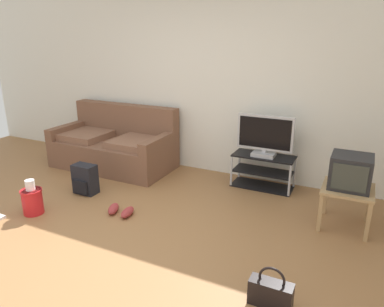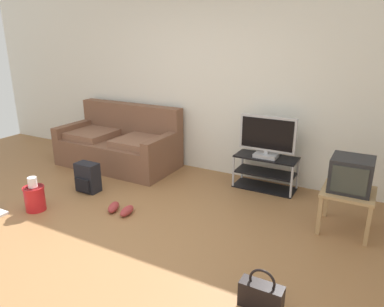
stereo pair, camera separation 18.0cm
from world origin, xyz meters
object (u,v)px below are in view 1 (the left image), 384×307
at_px(tv_stand, 263,171).
at_px(side_table, 347,194).
at_px(backpack, 85,179).
at_px(handbag, 271,292).
at_px(flat_tv, 265,136).
at_px(cleaning_bucket, 32,200).
at_px(crt_tv, 351,172).
at_px(sneakers_pair, 120,210).
at_px(couch, 115,146).

height_order(tv_stand, side_table, side_table).
xyz_separation_m(backpack, handbag, (2.72, -0.99, -0.08)).
height_order(flat_tv, cleaning_bucket, flat_tv).
xyz_separation_m(handbag, cleaning_bucket, (-2.88, 0.27, 0.06)).
height_order(tv_stand, crt_tv, crt_tv).
xyz_separation_m(side_table, backpack, (-3.13, -0.57, -0.19)).
height_order(flat_tv, handbag, flat_tv).
distance_m(handbag, cleaning_bucket, 2.89).
bearing_deg(sneakers_pair, tv_stand, 49.92).
bearing_deg(side_table, flat_tv, 149.69).
distance_m(tv_stand, cleaning_bucket, 2.93).
bearing_deg(flat_tv, backpack, -149.41).
bearing_deg(handbag, sneakers_pair, 160.12).
height_order(backpack, sneakers_pair, backpack).
xyz_separation_m(cleaning_bucket, sneakers_pair, (0.93, 0.43, -0.13)).
height_order(side_table, sneakers_pair, side_table).
xyz_separation_m(tv_stand, cleaning_bucket, (-2.19, -1.94, -0.05)).
bearing_deg(flat_tv, crt_tv, -29.68).
bearing_deg(couch, crt_tv, -7.46).
relative_size(tv_stand, side_table, 1.58).
xyz_separation_m(side_table, crt_tv, (0.00, 0.02, 0.25)).
bearing_deg(crt_tv, flat_tv, 150.32).
distance_m(couch, cleaning_bucket, 1.76).
distance_m(crt_tv, sneakers_pair, 2.58).
bearing_deg(side_table, handbag, -104.72).
xyz_separation_m(couch, crt_tv, (3.42, -0.45, 0.30)).
bearing_deg(handbag, side_table, 75.28).
bearing_deg(side_table, crt_tv, 90.00).
distance_m(crt_tv, cleaning_bucket, 3.56).
distance_m(flat_tv, handbag, 2.38).
bearing_deg(tv_stand, handbag, -72.88).
distance_m(tv_stand, side_table, 1.28).
bearing_deg(cleaning_bucket, side_table, 21.29).
height_order(flat_tv, backpack, flat_tv).
relative_size(side_table, backpack, 1.32).
xyz_separation_m(handbag, sneakers_pair, (-1.95, 0.71, -0.07)).
xyz_separation_m(crt_tv, sneakers_pair, (-2.36, -0.86, -0.59)).
height_order(handbag, cleaning_bucket, cleaning_bucket).
bearing_deg(crt_tv, side_table, -90.00).
bearing_deg(crt_tv, backpack, -169.43).
height_order(couch, tv_stand, couch).
bearing_deg(side_table, backpack, -169.72).
distance_m(couch, sneakers_pair, 1.71).
bearing_deg(sneakers_pair, handbag, -19.88).
bearing_deg(side_table, sneakers_pair, -160.22).
relative_size(couch, flat_tv, 2.51).
bearing_deg(cleaning_bucket, flat_tv, 41.15).
bearing_deg(couch, sneakers_pair, -51.00).
bearing_deg(sneakers_pair, cleaning_bucket, -155.00).
bearing_deg(flat_tv, sneakers_pair, -130.50).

